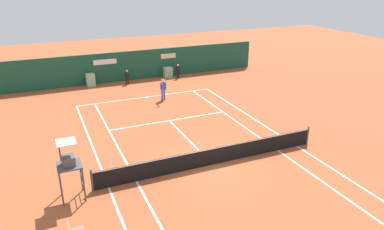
{
  "coord_description": "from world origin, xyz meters",
  "views": [
    {
      "loc": [
        -7.43,
        -14.46,
        9.13
      ],
      "look_at": [
        0.97,
        4.88,
        0.8
      ],
      "focal_mm": 33.83,
      "sensor_mm": 36.0,
      "label": 1
    }
  ],
  "objects": [
    {
      "name": "ground_plane",
      "position": [
        -0.0,
        0.58,
        0.0
      ],
      "size": [
        80.0,
        80.0,
        0.01
      ],
      "color": "#A8512D"
    },
    {
      "name": "tennis_net",
      "position": [
        0.0,
        0.0,
        0.51
      ],
      "size": [
        12.1,
        0.1,
        1.07
      ],
      "color": "#4C4C51",
      "rests_on": "ground_plane"
    },
    {
      "name": "sponsor_back_wall",
      "position": [
        -0.01,
        16.97,
        1.27
      ],
      "size": [
        25.0,
        1.02,
        2.63
      ],
      "color": "#194C38",
      "rests_on": "ground_plane"
    },
    {
      "name": "umpire_chair",
      "position": [
        -6.87,
        -0.21,
        1.75
      ],
      "size": [
        1.0,
        1.0,
        2.71
      ],
      "rotation": [
        0.0,
        0.0,
        -1.57
      ],
      "color": "#47474C",
      "rests_on": "ground_plane"
    },
    {
      "name": "player_on_baseline",
      "position": [
        1.02,
        10.53,
        0.98
      ],
      "size": [
        0.58,
        0.73,
        1.85
      ],
      "rotation": [
        0.0,
        0.0,
        3.27
      ],
      "color": "blue",
      "rests_on": "ground_plane"
    },
    {
      "name": "ball_kid_centre_post",
      "position": [
        4.28,
        15.76,
        0.76
      ],
      "size": [
        0.43,
        0.22,
        1.32
      ],
      "rotation": [
        0.0,
        0.0,
        3.32
      ],
      "color": "black",
      "rests_on": "ground_plane"
    },
    {
      "name": "ball_kid_right_post",
      "position": [
        -0.47,
        15.76,
        0.73
      ],
      "size": [
        0.42,
        0.18,
        1.27
      ],
      "rotation": [
        0.0,
        0.0,
        3.12
      ],
      "color": "black",
      "rests_on": "ground_plane"
    },
    {
      "name": "tennis_ball_by_sideline",
      "position": [
        1.95,
        10.83,
        0.03
      ],
      "size": [
        0.07,
        0.07,
        0.07
      ],
      "primitive_type": "sphere",
      "color": "#CCE033",
      "rests_on": "ground_plane"
    }
  ]
}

